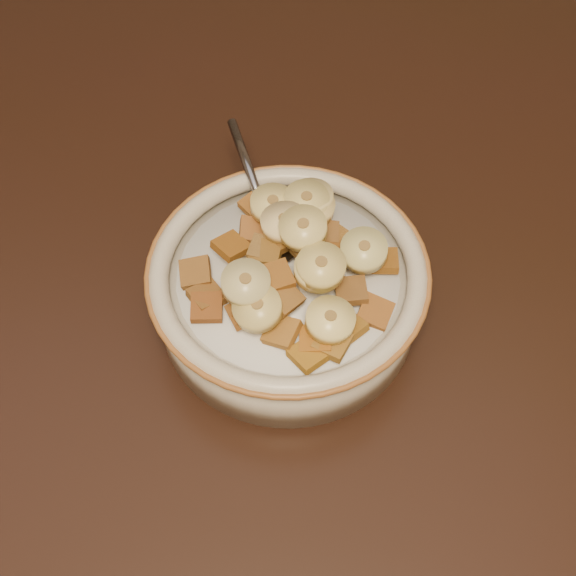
# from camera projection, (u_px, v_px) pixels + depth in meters

# --- Properties ---
(floor) EXTENTS (4.00, 4.50, 0.10)m
(floor) POSITION_uv_depth(u_px,v_px,m) (153.00, 534.00, 1.22)
(floor) COLOR #422816
(floor) RESTS_ON ground
(table) EXTENTS (1.44, 0.96, 0.04)m
(table) POSITION_uv_depth(u_px,v_px,m) (1.00, 253.00, 0.57)
(table) COLOR black
(table) RESTS_ON floor
(chair) EXTENTS (0.38, 0.38, 0.84)m
(chair) POSITION_uv_depth(u_px,v_px,m) (133.00, 103.00, 1.13)
(chair) COLOR black
(chair) RESTS_ON floor
(cereal_bowl) EXTENTS (0.18, 0.18, 0.04)m
(cereal_bowl) POSITION_uv_depth(u_px,v_px,m) (288.00, 295.00, 0.50)
(cereal_bowl) COLOR beige
(cereal_bowl) RESTS_ON table
(milk) EXTENTS (0.15, 0.15, 0.00)m
(milk) POSITION_uv_depth(u_px,v_px,m) (288.00, 277.00, 0.48)
(milk) COLOR white
(milk) RESTS_ON cereal_bowl
(spoon) EXTENTS (0.05, 0.05, 0.01)m
(spoon) POSITION_uv_depth(u_px,v_px,m) (275.00, 240.00, 0.49)
(spoon) COLOR gray
(spoon) RESTS_ON cereal_bowl
(cereal_square_0) EXTENTS (0.02, 0.02, 0.01)m
(cereal_square_0) POSITION_uv_depth(u_px,v_px,m) (383.00, 260.00, 0.48)
(cereal_square_0) COLOR brown
(cereal_square_0) RESTS_ON milk
(cereal_square_1) EXTENTS (0.02, 0.02, 0.01)m
(cereal_square_1) POSITION_uv_depth(u_px,v_px,m) (316.00, 340.00, 0.45)
(cereal_square_1) COLOR #9A4F19
(cereal_square_1) RESTS_ON milk
(cereal_square_2) EXTENTS (0.03, 0.03, 0.01)m
(cereal_square_2) POSITION_uv_depth(u_px,v_px,m) (304.00, 205.00, 0.51)
(cereal_square_2) COLOR brown
(cereal_square_2) RESTS_ON milk
(cereal_square_3) EXTENTS (0.03, 0.03, 0.01)m
(cereal_square_3) POSITION_uv_depth(u_px,v_px,m) (257.00, 205.00, 0.51)
(cereal_square_3) COLOR brown
(cereal_square_3) RESTS_ON milk
(cereal_square_4) EXTENTS (0.03, 0.03, 0.01)m
(cereal_square_4) POSITION_uv_depth(u_px,v_px,m) (276.00, 277.00, 0.46)
(cereal_square_4) COLOR brown
(cereal_square_4) RESTS_ON milk
(cereal_square_5) EXTENTS (0.03, 0.03, 0.01)m
(cereal_square_5) POSITION_uv_depth(u_px,v_px,m) (309.00, 354.00, 0.44)
(cereal_square_5) COLOR #9C671B
(cereal_square_5) RESTS_ON milk
(cereal_square_6) EXTENTS (0.02, 0.02, 0.01)m
(cereal_square_6) POSITION_uv_depth(u_px,v_px,m) (254.00, 231.00, 0.49)
(cereal_square_6) COLOR brown
(cereal_square_6) RESTS_ON milk
(cereal_square_7) EXTENTS (0.03, 0.03, 0.01)m
(cereal_square_7) POSITION_uv_depth(u_px,v_px,m) (284.00, 297.00, 0.45)
(cereal_square_7) COLOR brown
(cereal_square_7) RESTS_ON milk
(cereal_square_8) EXTENTS (0.02, 0.02, 0.01)m
(cereal_square_8) POSITION_uv_depth(u_px,v_px,m) (195.00, 272.00, 0.47)
(cereal_square_8) COLOR brown
(cereal_square_8) RESTS_ON milk
(cereal_square_9) EXTENTS (0.03, 0.03, 0.01)m
(cereal_square_9) POSITION_uv_depth(u_px,v_px,m) (357.00, 257.00, 0.48)
(cereal_square_9) COLOR olive
(cereal_square_9) RESTS_ON milk
(cereal_square_10) EXTENTS (0.03, 0.03, 0.01)m
(cereal_square_10) POSITION_uv_depth(u_px,v_px,m) (311.00, 252.00, 0.47)
(cereal_square_10) COLOR olive
(cereal_square_10) RESTS_ON milk
(cereal_square_11) EXTENTS (0.02, 0.02, 0.01)m
(cereal_square_11) POSITION_uv_depth(u_px,v_px,m) (249.00, 306.00, 0.46)
(cereal_square_11) COLOR brown
(cereal_square_11) RESTS_ON milk
(cereal_square_12) EXTENTS (0.03, 0.03, 0.01)m
(cereal_square_12) POSITION_uv_depth(u_px,v_px,m) (282.00, 332.00, 0.45)
(cereal_square_12) COLOR #955A22
(cereal_square_12) RESTS_ON milk
(cereal_square_13) EXTENTS (0.02, 0.02, 0.01)m
(cereal_square_13) POSITION_uv_depth(u_px,v_px,m) (265.00, 250.00, 0.47)
(cereal_square_13) COLOR olive
(cereal_square_13) RESTS_ON milk
(cereal_square_14) EXTENTS (0.02, 0.02, 0.01)m
(cereal_square_14) POSITION_uv_depth(u_px,v_px,m) (324.00, 233.00, 0.49)
(cereal_square_14) COLOR brown
(cereal_square_14) RESTS_ON milk
(cereal_square_15) EXTENTS (0.02, 0.02, 0.01)m
(cereal_square_15) POSITION_uv_depth(u_px,v_px,m) (336.00, 248.00, 0.48)
(cereal_square_15) COLOR brown
(cereal_square_15) RESTS_ON milk
(cereal_square_16) EXTENTS (0.02, 0.02, 0.01)m
(cereal_square_16) POSITION_uv_depth(u_px,v_px,m) (351.00, 291.00, 0.46)
(cereal_square_16) COLOR brown
(cereal_square_16) RESTS_ON milk
(cereal_square_17) EXTENTS (0.03, 0.03, 0.01)m
(cereal_square_17) POSITION_uv_depth(u_px,v_px,m) (284.00, 236.00, 0.48)
(cereal_square_17) COLOR brown
(cereal_square_17) RESTS_ON milk
(cereal_square_18) EXTENTS (0.02, 0.02, 0.01)m
(cereal_square_18) POSITION_uv_depth(u_px,v_px,m) (298.00, 227.00, 0.49)
(cereal_square_18) COLOR olive
(cereal_square_18) RESTS_ON milk
(cereal_square_19) EXTENTS (0.03, 0.03, 0.01)m
(cereal_square_19) POSITION_uv_depth(u_px,v_px,m) (375.00, 312.00, 0.46)
(cereal_square_19) COLOR #97561A
(cereal_square_19) RESTS_ON milk
(cereal_square_20) EXTENTS (0.03, 0.03, 0.01)m
(cereal_square_20) POSITION_uv_depth(u_px,v_px,m) (244.00, 312.00, 0.45)
(cereal_square_20) COLOR brown
(cereal_square_20) RESTS_ON milk
(cereal_square_21) EXTENTS (0.03, 0.03, 0.01)m
(cereal_square_21) POSITION_uv_depth(u_px,v_px,m) (347.00, 327.00, 0.45)
(cereal_square_21) COLOR brown
(cereal_square_21) RESTS_ON milk
(cereal_square_22) EXTENTS (0.02, 0.02, 0.01)m
(cereal_square_22) POSITION_uv_depth(u_px,v_px,m) (250.00, 291.00, 0.46)
(cereal_square_22) COLOR #95582A
(cereal_square_22) RESTS_ON milk
(cereal_square_23) EXTENTS (0.02, 0.02, 0.01)m
(cereal_square_23) POSITION_uv_depth(u_px,v_px,m) (277.00, 212.00, 0.51)
(cereal_square_23) COLOR brown
(cereal_square_23) RESTS_ON milk
(cereal_square_24) EXTENTS (0.03, 0.03, 0.01)m
(cereal_square_24) POSITION_uv_depth(u_px,v_px,m) (207.00, 296.00, 0.47)
(cereal_square_24) COLOR brown
(cereal_square_24) RESTS_ON milk
(cereal_square_25) EXTENTS (0.02, 0.02, 0.01)m
(cereal_square_25) POSITION_uv_depth(u_px,v_px,m) (266.00, 253.00, 0.47)
(cereal_square_25) COLOR brown
(cereal_square_25) RESTS_ON milk
(cereal_square_26) EXTENTS (0.03, 0.03, 0.01)m
(cereal_square_26) POSITION_uv_depth(u_px,v_px,m) (332.00, 343.00, 0.44)
(cereal_square_26) COLOR #875D18
(cereal_square_26) RESTS_ON milk
(cereal_square_27) EXTENTS (0.02, 0.02, 0.01)m
(cereal_square_27) POSITION_uv_depth(u_px,v_px,m) (207.00, 307.00, 0.46)
(cereal_square_27) COLOR #673310
(cereal_square_27) RESTS_ON milk
(cereal_square_28) EXTENTS (0.03, 0.03, 0.01)m
(cereal_square_28) POSITION_uv_depth(u_px,v_px,m) (340.00, 241.00, 0.49)
(cereal_square_28) COLOR olive
(cereal_square_28) RESTS_ON milk
(cereal_square_29) EXTENTS (0.03, 0.03, 0.01)m
(cereal_square_29) POSITION_uv_depth(u_px,v_px,m) (231.00, 246.00, 0.48)
(cereal_square_29) COLOR brown
(cereal_square_29) RESTS_ON milk
(banana_slice_0) EXTENTS (0.03, 0.03, 0.01)m
(banana_slice_0) POSITION_uv_depth(u_px,v_px,m) (284.00, 222.00, 0.47)
(banana_slice_0) COLOR #FFE7A7
(banana_slice_0) RESTS_ON milk
(banana_slice_1) EXTENTS (0.04, 0.04, 0.02)m
(banana_slice_1) POSITION_uv_depth(u_px,v_px,m) (364.00, 250.00, 0.47)
(banana_slice_1) COLOR #E3DA87
(banana_slice_1) RESTS_ON milk
(banana_slice_2) EXTENTS (0.03, 0.03, 0.01)m
(banana_slice_2) POSITION_uv_depth(u_px,v_px,m) (307.00, 201.00, 0.49)
(banana_slice_2) COLOR #E0C673
(banana_slice_2) RESTS_ON milk
(banana_slice_3) EXTENTS (0.04, 0.04, 0.02)m
(banana_slice_3) POSITION_uv_depth(u_px,v_px,m) (258.00, 308.00, 0.44)
(banana_slice_3) COLOR tan
(banana_slice_3) RESTS_ON milk
(banana_slice_4) EXTENTS (0.04, 0.04, 0.01)m
(banana_slice_4) POSITION_uv_depth(u_px,v_px,m) (246.00, 283.00, 0.45)
(banana_slice_4) COLOR #D2C18A
(banana_slice_4) RESTS_ON milk
(banana_slice_5) EXTENTS (0.04, 0.04, 0.01)m
(banana_slice_5) POSITION_uv_depth(u_px,v_px,m) (311.00, 198.00, 0.49)
(banana_slice_5) COLOR #E1C985
(banana_slice_5) RESTS_ON milk
(banana_slice_6) EXTENTS (0.04, 0.04, 0.01)m
(banana_slice_6) POSITION_uv_depth(u_px,v_px,m) (330.00, 320.00, 0.44)
(banana_slice_6) COLOR #FEE69A
(banana_slice_6) RESTS_ON milk
(banana_slice_7) EXTENTS (0.04, 0.04, 0.01)m
(banana_slice_7) POSITION_uv_depth(u_px,v_px,m) (273.00, 204.00, 0.49)
(banana_slice_7) COLOR tan
(banana_slice_7) RESTS_ON milk
(banana_slice_8) EXTENTS (0.04, 0.04, 0.02)m
(banana_slice_8) POSITION_uv_depth(u_px,v_px,m) (303.00, 228.00, 0.46)
(banana_slice_8) COLOR #F2DE77
(banana_slice_8) RESTS_ON milk
(banana_slice_9) EXTENTS (0.03, 0.03, 0.01)m
(banana_slice_9) POSITION_uv_depth(u_px,v_px,m) (318.00, 270.00, 0.45)
(banana_slice_9) COLOR #FAD992
(banana_slice_9) RESTS_ON milk
(banana_slice_10) EXTENTS (0.04, 0.04, 0.01)m
(banana_slice_10) POSITION_uv_depth(u_px,v_px,m) (312.00, 206.00, 0.49)
(banana_slice_10) COLOR #F6E193
(banana_slice_10) RESTS_ON milk
(banana_slice_11) EXTENTS (0.04, 0.04, 0.01)m
(banana_slice_11) POSITION_uv_depth(u_px,v_px,m) (321.00, 266.00, 0.45)
(banana_slice_11) COLOR #E0CF6C
(banana_slice_11) RESTS_ON milk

